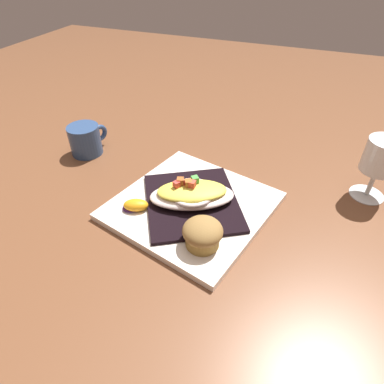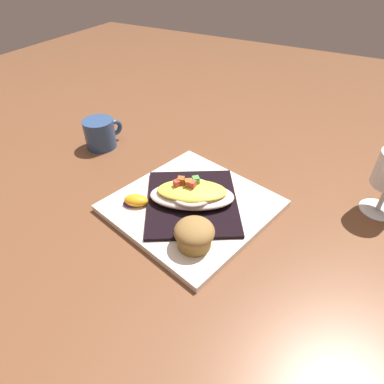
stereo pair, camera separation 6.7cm
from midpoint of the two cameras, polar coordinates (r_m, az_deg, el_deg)
The scene contains 7 objects.
ground_plane at distance 0.69m, azimuth 2.75°, elevation -2.95°, with size 2.60×2.60×0.00m, color brown.
square_plate at distance 0.69m, azimuth 2.76°, elevation -2.51°, with size 0.29×0.29×0.01m, color white.
folded_napkin at distance 0.68m, azimuth 2.79°, elevation -1.83°, with size 0.18×0.21×0.01m, color black.
gratin_dish at distance 0.67m, azimuth 2.83°, elevation -0.38°, with size 0.19×0.15×0.05m.
muffin at distance 0.58m, azimuth 3.70°, elevation -7.43°, with size 0.07×0.07×0.05m.
orange_garnish at distance 0.68m, azimuth -6.97°, elevation -1.59°, with size 0.07×0.06×0.02m.
coffee_mug at distance 0.91m, azimuth -13.49°, elevation 9.53°, with size 0.08×0.11×0.08m.
Camera 2 is at (0.25, -0.45, 0.46)m, focal length 30.83 mm.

